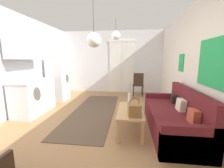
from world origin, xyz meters
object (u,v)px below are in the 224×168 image
couch (175,118)px  pendant_lamp_near (94,40)px  handbag (134,109)px  pendant_lamp_far (116,35)px  bamboo_vase (130,99)px  accent_chair (138,83)px  refrigerator (58,78)px  coffee_table (130,113)px

couch → pendant_lamp_near: size_ratio=2.07×
couch → handbag: size_ratio=6.09×
pendant_lamp_far → couch: bearing=-49.3°
bamboo_vase → pendant_lamp_near: pendant_lamp_near is taller
couch → bamboo_vase: (-0.92, 0.23, 0.30)m
handbag → accent_chair: (0.26, 3.20, -0.06)m
handbag → refrigerator: size_ratio=0.21×
coffee_table → bamboo_vase: bearing=91.8°
bamboo_vase → accent_chair: bearing=82.7°
coffee_table → accent_chair: accent_chair is taller
refrigerator → pendant_lamp_far: size_ratio=2.52×
couch → accent_chair: size_ratio=2.17×
refrigerator → accent_chair: size_ratio=1.71×
refrigerator → couch: bearing=-29.1°
couch → pendant_lamp_near: (-1.65, -0.02, 1.54)m
couch → coffee_table: couch is taller
coffee_table → bamboo_vase: 0.39m
coffee_table → handbag: (0.07, -0.29, 0.17)m
handbag → pendant_lamp_far: pendant_lamp_far is taller
refrigerator → accent_chair: (2.86, 0.89, -0.28)m
accent_chair → refrigerator: bearing=16.7°
refrigerator → accent_chair: refrigerator is taller
accent_chair → pendant_lamp_far: pendant_lamp_far is taller
accent_chair → pendant_lamp_far: bearing=56.7°
coffee_table → refrigerator: 3.27m
couch → coffee_table: 0.92m
coffee_table → pendant_lamp_far: 2.49m
handbag → refrigerator: refrigerator is taller
couch → bamboo_vase: bearing=165.9°
couch → accent_chair: bearing=101.8°
accent_chair → pendant_lamp_near: pendant_lamp_near is taller
coffee_table → accent_chair: size_ratio=1.12×
pendant_lamp_near → couch: bearing=0.8°
bamboo_vase → refrigerator: refrigerator is taller
handbag → coffee_table: bearing=103.0°
handbag → pendant_lamp_near: bearing=155.5°
bamboo_vase → pendant_lamp_near: size_ratio=0.49×
pendant_lamp_near → bamboo_vase: bearing=19.3°
handbag → accent_chair: bearing=85.4°
refrigerator → pendant_lamp_near: pendant_lamp_near is taller
coffee_table → pendant_lamp_far: bearing=105.2°
accent_chair → coffee_table: bearing=83.2°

